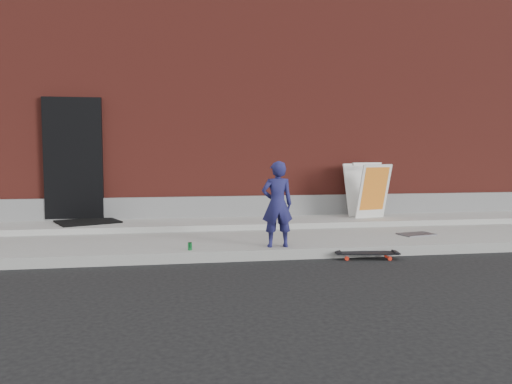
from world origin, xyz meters
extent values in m
plane|color=black|center=(0.00, 0.00, 0.00)|extent=(80.00, 80.00, 0.00)
cube|color=gray|center=(0.00, 1.50, 0.07)|extent=(20.00, 3.00, 0.15)
cube|color=#969791|center=(0.00, 2.40, 0.20)|extent=(20.00, 1.20, 0.10)
cube|color=maroon|center=(0.00, 7.00, 2.50)|extent=(20.00, 8.00, 5.00)
cube|color=slate|center=(0.00, 2.97, 0.45)|extent=(20.00, 0.10, 0.40)
cube|color=black|center=(-2.60, 2.96, 1.40)|extent=(1.05, 0.12, 2.25)
imported|color=#1C1C4F|center=(0.71, 0.22, 0.77)|extent=(0.45, 0.30, 1.24)
cylinder|color=red|center=(2.25, -0.08, 0.03)|extent=(0.07, 0.05, 0.06)
cylinder|color=red|center=(2.22, -0.26, 0.03)|extent=(0.07, 0.05, 0.06)
cylinder|color=red|center=(1.66, 0.02, 0.03)|extent=(0.07, 0.05, 0.06)
cylinder|color=red|center=(1.63, -0.16, 0.03)|extent=(0.07, 0.05, 0.06)
cube|color=#B3B3B8|center=(2.24, -0.17, 0.07)|extent=(0.09, 0.20, 0.02)
cube|color=#B3B3B8|center=(1.65, -0.07, 0.07)|extent=(0.09, 0.20, 0.02)
cube|color=black|center=(1.94, -0.12, 0.09)|extent=(0.89, 0.37, 0.02)
cube|color=silver|center=(3.00, 2.23, 0.77)|extent=(0.68, 0.42, 1.04)
cube|color=silver|center=(2.89, 2.68, 0.77)|extent=(0.68, 0.42, 1.04)
cube|color=yellow|center=(3.00, 2.20, 0.72)|extent=(0.56, 0.33, 0.83)
cube|color=silver|center=(2.94, 2.45, 1.29)|extent=(0.63, 0.19, 0.05)
cylinder|color=#1A8238|center=(-0.54, 0.18, 0.20)|extent=(0.08, 0.08, 0.11)
cube|color=black|center=(-2.30, 2.52, 0.26)|extent=(1.26, 1.17, 0.03)
cube|color=#525257|center=(3.20, 0.89, 0.16)|extent=(0.63, 0.48, 0.02)
camera|label=1|loc=(-0.73, -6.75, 1.52)|focal=35.00mm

